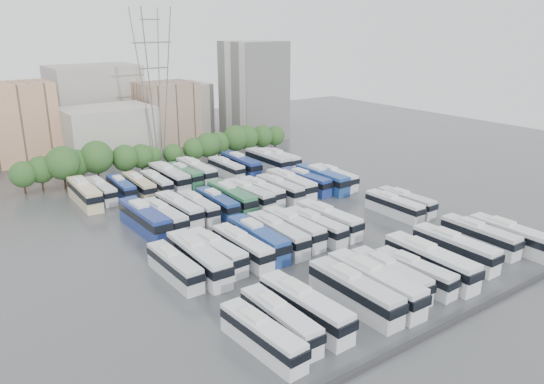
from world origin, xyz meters
TOP-DOWN VIEW (x-y plane):
  - ground at (0.00, 0.00)m, footprint 220.00×220.00m
  - parapet at (0.00, -33.00)m, footprint 56.00×0.50m
  - tree_line at (-1.14, 42.08)m, footprint 63.59×7.58m
  - city_buildings at (-7.46, 71.86)m, footprint 102.00×35.00m
  - apartment_tower at (34.00, 58.00)m, footprint 14.00×14.00m
  - electricity_pylon at (2.00, 50.00)m, footprint 9.00×6.91m
  - bus_r0_s0 at (-21.33, -24.90)m, footprint 3.01×11.43m
  - bus_r0_s1 at (-18.25, -23.70)m, footprint 2.72×11.59m
  - bus_r0_s2 at (-14.78, -23.48)m, footprint 3.17×12.87m
  - bus_r0_s4 at (-8.15, -24.16)m, footprint 3.07×13.14m
  - bus_r0_s5 at (-4.96, -24.27)m, footprint 3.16×13.64m
  - bus_r0_s6 at (-1.55, -23.47)m, footprint 3.18×11.93m
  - bus_r0_s7 at (1.69, -24.58)m, footprint 2.81×11.21m
  - bus_r0_s8 at (5.11, -24.23)m, footprint 3.40×13.50m
  - bus_r0_s10 at (11.41, -23.35)m, footprint 2.79×12.51m
  - bus_r0_s12 at (18.09, -22.65)m, footprint 2.85×11.96m
  - bus_r0_s13 at (21.43, -25.41)m, footprint 2.98×12.50m
  - bus_r1_s0 at (-21.41, -5.89)m, footprint 2.53×11.42m
  - bus_r1_s1 at (-18.21, -6.15)m, footprint 3.33×13.46m
  - bus_r1_s2 at (-15.08, -5.15)m, footprint 3.16×12.02m
  - bus_r1_s3 at (-11.44, -6.08)m, footprint 2.66×11.96m
  - bus_r1_s4 at (-8.28, -5.19)m, footprint 3.36×12.88m
  - bus_r1_s5 at (-5.02, -5.41)m, footprint 3.23×12.70m
  - bus_r1_s6 at (-1.68, -4.77)m, footprint 2.89×12.51m
  - bus_r1_s7 at (1.57, -5.99)m, footprint 2.88×11.82m
  - bus_r1_s8 at (4.92, -5.20)m, footprint 3.10×12.47m
  - bus_r1_s12 at (18.29, -6.53)m, footprint 2.61×11.31m
  - bus_r1_s13 at (21.59, -6.30)m, footprint 2.58×11.12m
  - bus_r2_s1 at (-18.12, 11.19)m, footprint 3.15×13.73m
  - bus_r2_s2 at (-15.07, 10.91)m, footprint 2.98×12.12m
  - bus_r2_s3 at (-11.51, 12.72)m, footprint 2.90×12.18m
  - bus_r2_s4 at (-8.31, 12.23)m, footprint 2.78×11.35m
  - bus_r2_s5 at (-4.97, 11.68)m, footprint 2.97×11.72m
  - bus_r2_s6 at (-1.74, 12.31)m, footprint 3.35×13.15m
  - bus_r2_s7 at (1.49, 12.13)m, footprint 3.27×12.64m
  - bus_r2_s8 at (4.99, 12.89)m, footprint 2.51×11.46m
  - bus_r2_s9 at (8.28, 11.86)m, footprint 2.62×11.86m
  - bus_r2_s10 at (11.44, 12.57)m, footprint 3.35×12.98m
  - bus_r2_s11 at (15.01, 12.67)m, footprint 3.24×12.39m
  - bus_r2_s12 at (18.31, 11.63)m, footprint 3.13×13.34m
  - bus_r2_s13 at (21.47, 11.74)m, footprint 3.09×11.94m
  - bus_r3_s0 at (-21.51, 29.51)m, footprint 3.37×13.26m
  - bus_r3_s1 at (-18.24, 30.63)m, footprint 2.43×11.13m
  - bus_r3_s2 at (-14.60, 30.15)m, footprint 2.82×10.89m
  - bus_r3_s3 at (-11.66, 28.91)m, footprint 2.87×11.63m
  - bus_r3_s4 at (-8.16, 28.97)m, footprint 2.72×10.99m
  - bus_r3_s5 at (-4.93, 30.10)m, footprint 3.00×13.34m
  - bus_r3_s6 at (-1.56, 30.75)m, footprint 3.00×11.72m
  - bus_r3_s7 at (1.50, 31.15)m, footprint 2.92×12.96m
  - bus_r3_s9 at (8.16, 30.36)m, footprint 2.50×11.22m
  - bus_r3_s10 at (11.66, 30.14)m, footprint 3.47×13.03m
  - bus_r3_s12 at (17.95, 29.16)m, footprint 2.95×13.36m
  - bus_r3_s13 at (21.23, 29.18)m, footprint 2.80×12.15m

SIDE VIEW (x-z plane):
  - ground at x=0.00m, z-range 0.00..0.00m
  - parapet at x=0.00m, z-range 0.00..0.50m
  - bus_r3_s2 at x=-14.60m, z-range -0.03..3.36m
  - bus_r3_s4 at x=-8.16m, z-range -0.03..3.40m
  - bus_r1_s13 at x=21.59m, z-range -0.03..3.45m
  - bus_r3_s1 at x=-18.24m, z-range -0.03..3.46m
  - bus_r0_s7 at x=1.69m, z-range -0.03..3.46m
  - bus_r3_s9 at x=8.16m, z-range -0.03..3.48m
  - bus_r1_s12 at x=18.29m, z-range -0.03..3.51m
  - bus_r2_s4 at x=-8.31m, z-range -0.03..3.51m
  - bus_r0_s0 at x=-21.33m, z-range -0.03..3.52m
  - bus_r1_s0 at x=-21.41m, z-range -0.03..3.55m
  - bus_r2_s8 at x=4.99m, z-range -0.03..3.56m
  - bus_r0_s1 at x=-18.25m, z-range -0.03..3.59m
  - bus_r3_s3 at x=-11.66m, z-range -0.03..3.59m
  - bus_r3_s6 at x=-1.56m, z-range -0.03..3.61m
  - bus_r2_s5 at x=-4.97m, z-range -0.03..3.62m
  - bus_r1_s7 at x=1.57m, z-range -0.03..3.66m
  - bus_r0_s6 at x=-1.55m, z-range -0.03..3.67m
  - bus_r2_s13 at x=21.47m, z-range -0.03..3.68m
  - bus_r2_s9 at x=8.28m, z-range -0.03..3.69m
  - bus_r1_s2 at x=-15.08m, z-range -0.03..3.70m
  - bus_r0_s12 at x=18.09m, z-range -0.03..3.70m
  - bus_r1_s3 at x=-11.44m, z-range -0.03..3.72m
  - bus_r2_s2 at x=-15.07m, z-range -0.03..3.74m
  - bus_r3_s13 at x=21.23m, z-range -0.03..3.77m
  - bus_r2_s3 at x=-11.51m, z-range -0.03..3.77m
  - bus_r2_s11 at x=15.01m, z-range -0.03..3.82m
  - bus_r1_s8 at x=4.92m, z-range -0.04..3.85m
  - bus_r0_s13 at x=21.43m, z-range -0.04..3.87m
  - bus_r1_s6 at x=-1.68m, z-range -0.04..3.88m
  - bus_r0_s10 at x=11.41m, z-range -0.04..3.89m
  - bus_r2_s7 at x=1.49m, z-range -0.04..3.90m
  - bus_r1_s5 at x=-5.02m, z-range -0.04..3.92m
  - bus_r1_s4 at x=-8.28m, z-range -0.04..3.97m
  - bus_r0_s2 at x=-14.78m, z-range -0.04..3.98m
  - bus_r2_s10 at x=11.44m, z-range -0.04..4.00m
  - bus_r3_s10 at x=11.66m, z-range -0.04..4.01m
  - bus_r3_s7 at x=1.50m, z-range -0.04..4.02m
  - bus_r2_s6 at x=-1.74m, z-range -0.04..4.06m
  - bus_r0_s4 at x=-8.15m, z-range -0.04..4.07m
  - bus_r3_s0 at x=-21.51m, z-range -0.04..4.09m
  - bus_r2_s12 at x=18.31m, z-range -0.04..4.13m
  - bus_r3_s5 at x=-4.93m, z-range -0.04..4.14m
  - bus_r3_s12 at x=17.95m, z-range -0.04..4.15m
  - bus_r1_s1 at x=-18.21m, z-range -0.04..4.16m
  - bus_r0_s8 at x=5.11m, z-range -0.04..4.17m
  - bus_r0_s5 at x=-4.96m, z-range -0.04..4.23m
  - bus_r2_s1 at x=-18.12m, z-range -0.04..4.26m
  - tree_line at x=-1.14m, z-range 0.12..8.52m
  - city_buildings at x=-7.46m, z-range -2.13..17.87m
  - apartment_tower at x=34.00m, z-range 0.00..26.00m
  - electricity_pylon at x=2.00m, z-range 1.75..35.57m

